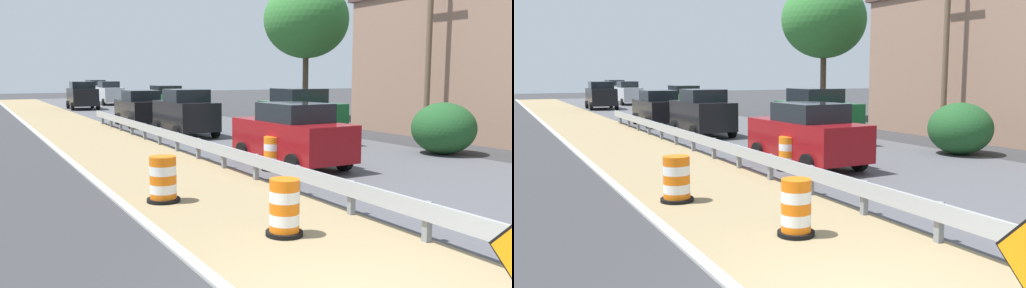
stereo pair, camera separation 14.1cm
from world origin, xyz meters
The scene contains 15 objects.
guardrail_median centered at (2.52, 3.36, 0.52)m, with size 0.18×46.75×0.71m.
traffic_barrel_nearest centered at (0.65, 2.78, 0.45)m, with size 0.66×0.66×1.01m.
traffic_barrel_close centered at (-0.41, 6.22, 0.46)m, with size 0.74×0.74×1.02m.
traffic_barrel_mid centered at (3.70, 8.45, 0.45)m, with size 0.65×0.65×1.00m.
car_lead_near_lane centered at (4.08, 39.56, 1.11)m, with size 2.29×4.21×2.22m.
car_trailing_near_lane centered at (8.02, 30.49, 1.02)m, with size 2.07×4.60×2.03m.
car_lead_far_lane centered at (4.57, 8.78, 0.98)m, with size 2.13×4.42×1.96m.
car_mid_far_lane centered at (7.50, 45.03, 1.07)m, with size 1.96×4.31×2.14m.
car_trailing_far_lane centered at (4.64, 18.04, 1.06)m, with size 2.04×4.05×2.14m.
car_distant_a centered at (7.98, 13.57, 1.11)m, with size 2.20×4.06×2.23m.
car_distant_b centered at (4.21, 23.75, 0.97)m, with size 2.04×4.33×1.95m.
car_distant_c centered at (7.73, 51.81, 1.10)m, with size 2.09×4.63×2.20m.
utility_pole_near centered at (12.78, 11.31, 3.88)m, with size 0.24×1.80×7.46m.
bush_roadside centered at (10.66, 8.40, 0.92)m, with size 2.24×2.24×1.83m, color #1E4C23.
tree_roadside centered at (14.58, 23.15, 6.13)m, with size 5.26×5.26×8.51m.
Camera 2 is at (-4.01, -5.11, 2.83)m, focal length 37.65 mm.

